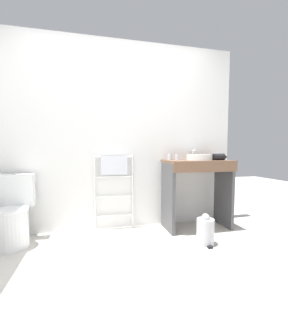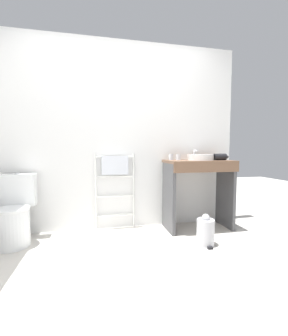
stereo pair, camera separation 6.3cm
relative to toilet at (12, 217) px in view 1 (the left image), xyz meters
The scene contains 11 objects.
ground_plane 1.64m from the toilet, 42.87° to the right, with size 12.00×12.00×0.00m, color beige.
wall_back 1.52m from the toilet, 16.92° to the left, with size 3.21×0.12×2.43m, color white.
toilet is the anchor object (origin of this frame).
towel_radiator 1.21m from the toilet, 12.56° to the left, with size 0.51×0.06×0.99m.
vanity_counter 2.19m from the toilet, ahead, with size 0.84×0.49×0.90m.
sink_basin 2.29m from the toilet, ahead, with size 0.33×0.33×0.07m.
faucet 2.32m from the toilet, ahead, with size 0.02×0.10×0.14m.
cup_near_wall 1.96m from the toilet, ahead, with size 0.06×0.06×0.08m.
cup_near_edge 2.04m from the toilet, ahead, with size 0.06×0.06×0.07m.
hair_dryer 2.52m from the toilet, ahead, with size 0.22×0.18×0.08m.
trash_bin 2.09m from the toilet, 12.78° to the right, with size 0.19×0.22×0.34m.
Camera 1 is at (-0.36, -1.53, 1.02)m, focal length 24.00 mm.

